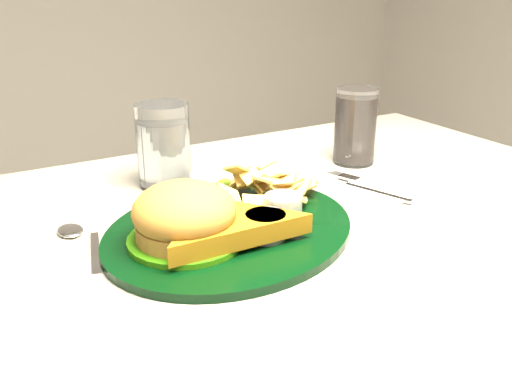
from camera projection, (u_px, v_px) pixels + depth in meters
dinner_plate at (230, 206)px, 0.72m from camera, size 0.44×0.41×0.08m
water_glass at (164, 145)px, 0.88m from camera, size 0.11×0.11×0.13m
cola_glass at (355, 126)px, 0.98m from camera, size 0.08×0.08×0.13m
fork_napkin at (374, 191)px, 0.86m from camera, size 0.15×0.17×0.01m
spoon at (95, 251)px, 0.68m from camera, size 0.08×0.16×0.01m
wrapped_straw at (172, 187)px, 0.88m from camera, size 0.19×0.12×0.01m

